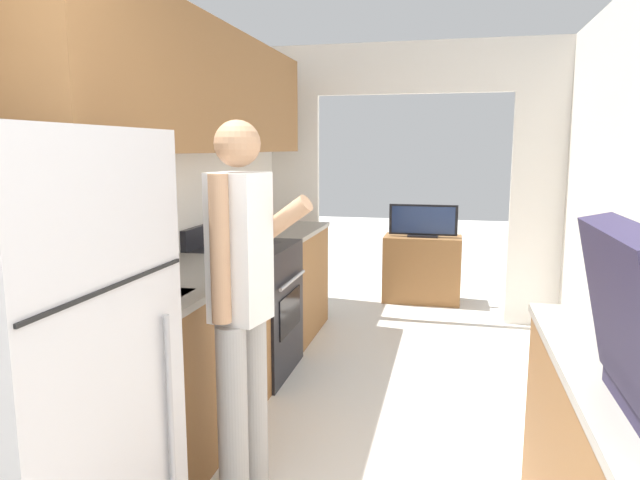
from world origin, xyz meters
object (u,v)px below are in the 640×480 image
(tv_cabinet, at_px, (422,269))
(knife, at_px, (272,232))
(person, at_px, (241,305))
(television, at_px, (423,221))
(range_oven, at_px, (247,308))
(refrigerator, at_px, (17,391))

(tv_cabinet, relative_size, knife, 2.52)
(person, xyz_separation_m, television, (0.59, 3.59, -0.07))
(range_oven, distance_m, knife, 0.75)
(refrigerator, xyz_separation_m, person, (0.45, 0.79, 0.09))
(knife, bearing_deg, refrigerator, -65.63)
(range_oven, bearing_deg, refrigerator, -88.50)
(television, xyz_separation_m, knife, (-1.10, -1.57, 0.08))
(range_oven, height_order, tv_cabinet, range_oven)
(tv_cabinet, distance_m, knife, 2.03)
(range_oven, bearing_deg, person, -70.42)
(refrigerator, bearing_deg, person, 60.18)
(person, bearing_deg, television, 1.85)
(range_oven, relative_size, person, 0.62)
(person, relative_size, television, 2.46)
(tv_cabinet, height_order, knife, knife)
(tv_cabinet, xyz_separation_m, knife, (-1.10, -1.61, 0.58))
(person, bearing_deg, range_oven, 30.81)
(refrigerator, distance_m, person, 0.91)
(television, bearing_deg, range_oven, -117.07)
(refrigerator, relative_size, range_oven, 1.56)
(range_oven, height_order, knife, range_oven)
(range_oven, xyz_separation_m, tv_cabinet, (1.10, 2.20, -0.12))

